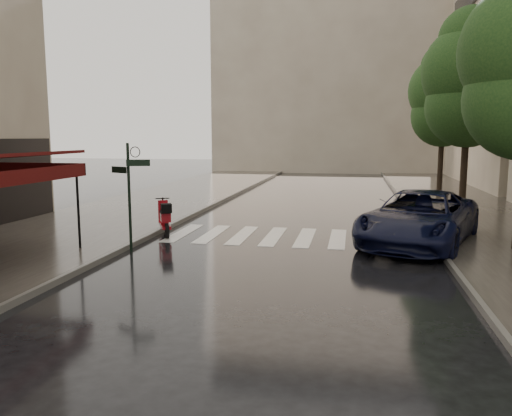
% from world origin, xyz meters
% --- Properties ---
extents(ground, '(120.00, 120.00, 0.00)m').
position_xyz_m(ground, '(0.00, 0.00, 0.00)').
color(ground, black).
rests_on(ground, ground).
extents(sidewalk_near, '(6.00, 60.00, 0.12)m').
position_xyz_m(sidewalk_near, '(-4.50, 12.00, 0.06)').
color(sidewalk_near, '#38332D').
rests_on(sidewalk_near, ground).
extents(sidewalk_far, '(5.50, 60.00, 0.12)m').
position_xyz_m(sidewalk_far, '(10.25, 12.00, 0.06)').
color(sidewalk_far, '#38332D').
rests_on(sidewalk_far, ground).
extents(curb_near, '(0.12, 60.00, 0.16)m').
position_xyz_m(curb_near, '(-1.45, 12.00, 0.07)').
color(curb_near, '#595651').
rests_on(curb_near, ground).
extents(curb_far, '(0.12, 60.00, 0.16)m').
position_xyz_m(curb_far, '(7.45, 12.00, 0.07)').
color(curb_far, '#595651').
rests_on(curb_far, ground).
extents(crosswalk, '(7.85, 3.20, 0.01)m').
position_xyz_m(crosswalk, '(2.98, 6.00, 0.01)').
color(crosswalk, silver).
rests_on(crosswalk, ground).
extents(signpost, '(1.17, 0.29, 3.10)m').
position_xyz_m(signpost, '(-1.19, 3.00, 1.83)').
color(signpost, black).
rests_on(signpost, ground).
extents(backdrop_building, '(22.00, 6.00, 20.00)m').
position_xyz_m(backdrop_building, '(3.00, 38.00, 10.00)').
color(backdrop_building, '#9F8F7A').
rests_on(backdrop_building, ground).
extents(tree_mid, '(3.80, 3.80, 8.34)m').
position_xyz_m(tree_mid, '(9.50, 12.00, 5.59)').
color(tree_mid, black).
rests_on(tree_mid, sidewalk_far).
extents(tree_far, '(3.80, 3.80, 8.16)m').
position_xyz_m(tree_far, '(9.70, 19.00, 5.46)').
color(tree_far, black).
rests_on(tree_far, sidewalk_far).
extents(scooter, '(0.99, 1.64, 1.18)m').
position_xyz_m(scooter, '(-1.16, 5.54, 0.55)').
color(scooter, black).
rests_on(scooter, ground).
extents(parked_car, '(4.57, 6.49, 1.64)m').
position_xyz_m(parked_car, '(7.00, 5.61, 0.82)').
color(parked_car, black).
rests_on(parked_car, ground).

